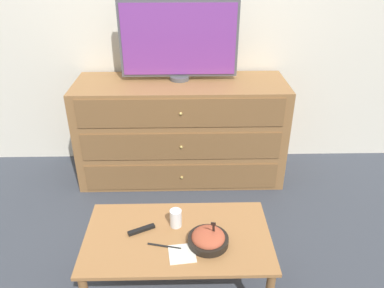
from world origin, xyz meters
name	(u,v)px	position (x,y,z in m)	size (l,w,h in m)	color
ground_plane	(178,155)	(0.00, 0.00, 0.00)	(12.00, 12.00, 0.00)	#383D47
wall_back	(175,12)	(0.00, 0.03, 1.30)	(12.00, 0.05, 2.60)	silver
dresser	(181,131)	(0.04, -0.31, 0.42)	(1.66, 0.57, 0.83)	olive
tv	(179,41)	(0.03, -0.24, 1.14)	(0.89, 0.15, 0.60)	#515156
coffee_table	(178,243)	(0.03, -1.55, 0.35)	(1.00, 0.56, 0.41)	#9E6B3D
takeout_bowl	(208,239)	(0.19, -1.61, 0.44)	(0.21, 0.21, 0.18)	black
drink_cup	(176,219)	(0.02, -1.47, 0.45)	(0.07, 0.07, 0.10)	white
napkin	(182,254)	(0.05, -1.68, 0.41)	(0.15, 0.15, 0.00)	silver
knife	(164,246)	(-0.04, -1.63, 0.41)	(0.18, 0.05, 0.01)	black
remote_control	(142,230)	(-0.17, -1.51, 0.41)	(0.15, 0.09, 0.02)	black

